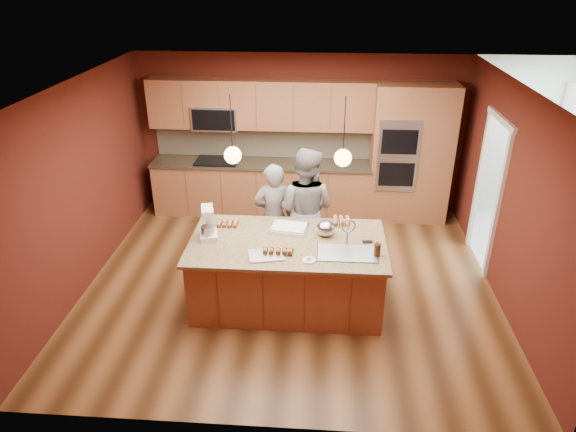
# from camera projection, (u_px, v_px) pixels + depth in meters

# --- Properties ---
(floor) EXTENTS (5.50, 5.50, 0.00)m
(floor) POSITION_uv_depth(u_px,v_px,m) (290.00, 282.00, 7.14)
(floor) COLOR #442712
(floor) RESTS_ON ground
(ceiling) EXTENTS (5.50, 5.50, 0.00)m
(ceiling) POSITION_uv_depth(u_px,v_px,m) (291.00, 86.00, 5.94)
(ceiling) COLOR white
(ceiling) RESTS_ON ground
(wall_back) EXTENTS (5.50, 0.00, 5.50)m
(wall_back) POSITION_uv_depth(u_px,v_px,m) (300.00, 134.00, 8.77)
(wall_back) COLOR #4D1811
(wall_back) RESTS_ON ground
(wall_front) EXTENTS (5.50, 0.00, 5.50)m
(wall_front) POSITION_uv_depth(u_px,v_px,m) (271.00, 312.00, 4.30)
(wall_front) COLOR #4D1811
(wall_front) RESTS_ON ground
(wall_left) EXTENTS (0.00, 5.00, 5.00)m
(wall_left) POSITION_uv_depth(u_px,v_px,m) (81.00, 187.00, 6.71)
(wall_left) COLOR #4D1811
(wall_left) RESTS_ON ground
(wall_right) EXTENTS (0.00, 5.00, 5.00)m
(wall_right) POSITION_uv_depth(u_px,v_px,m) (511.00, 199.00, 6.36)
(wall_right) COLOR #4D1811
(wall_right) RESTS_ON ground
(cabinet_run) EXTENTS (3.74, 0.64, 2.30)m
(cabinet_run) POSITION_uv_depth(u_px,v_px,m) (259.00, 159.00, 8.75)
(cabinet_run) COLOR brown
(cabinet_run) RESTS_ON floor
(oven_column) EXTENTS (1.30, 0.62, 2.30)m
(oven_column) POSITION_uv_depth(u_px,v_px,m) (410.00, 154.00, 8.47)
(oven_column) COLOR brown
(oven_column) RESTS_ON floor
(doorway_trim) EXTENTS (0.08, 1.11, 2.20)m
(doorway_trim) POSITION_uv_depth(u_px,v_px,m) (487.00, 195.00, 7.21)
(doorway_trim) COLOR white
(doorway_trim) RESTS_ON wall_right
(pendant_left) EXTENTS (0.20, 0.20, 0.80)m
(pendant_left) POSITION_uv_depth(u_px,v_px,m) (233.00, 155.00, 5.88)
(pendant_left) COLOR black
(pendant_left) RESTS_ON ceiling
(pendant_right) EXTENTS (0.20, 0.20, 0.80)m
(pendant_right) POSITION_uv_depth(u_px,v_px,m) (343.00, 157.00, 5.80)
(pendant_right) COLOR black
(pendant_right) RESTS_ON ceiling
(island) EXTENTS (2.43, 1.36, 1.27)m
(island) POSITION_uv_depth(u_px,v_px,m) (289.00, 271.00, 6.52)
(island) COLOR brown
(island) RESTS_ON floor
(person_left) EXTENTS (0.64, 0.49, 1.55)m
(person_left) POSITION_uv_depth(u_px,v_px,m) (273.00, 216.00, 7.24)
(person_left) COLOR black
(person_left) RESTS_ON floor
(person_right) EXTENTS (1.04, 0.93, 1.79)m
(person_right) POSITION_uv_depth(u_px,v_px,m) (305.00, 209.00, 7.16)
(person_right) COLOR gray
(person_right) RESTS_ON floor
(stand_mixer) EXTENTS (0.27, 0.33, 0.40)m
(stand_mixer) POSITION_uv_depth(u_px,v_px,m) (208.00, 225.00, 6.36)
(stand_mixer) COLOR white
(stand_mixer) RESTS_ON island
(sheet_cake) EXTENTS (0.54, 0.43, 0.05)m
(sheet_cake) POSITION_uv_depth(u_px,v_px,m) (289.00, 228.00, 6.62)
(sheet_cake) COLOR white
(sheet_cake) RESTS_ON island
(cooling_rack) EXTENTS (0.47, 0.38, 0.02)m
(cooling_rack) POSITION_uv_depth(u_px,v_px,m) (267.00, 255.00, 6.02)
(cooling_rack) COLOR silver
(cooling_rack) RESTS_ON island
(mixing_bowl) EXTENTS (0.24, 0.24, 0.20)m
(mixing_bowl) POSITION_uv_depth(u_px,v_px,m) (326.00, 228.00, 6.44)
(mixing_bowl) COLOR #B5B7BD
(mixing_bowl) RESTS_ON island
(plate) EXTENTS (0.16, 0.16, 0.01)m
(plate) POSITION_uv_depth(u_px,v_px,m) (309.00, 260.00, 5.92)
(plate) COLOR silver
(plate) RESTS_ON island
(tumbler) EXTENTS (0.08, 0.08, 0.16)m
(tumbler) POSITION_uv_depth(u_px,v_px,m) (377.00, 250.00, 5.99)
(tumbler) COLOR #321B0E
(tumbler) RESTS_ON island
(phone) EXTENTS (0.13, 0.08, 0.01)m
(phone) POSITION_uv_depth(u_px,v_px,m) (367.00, 242.00, 6.31)
(phone) COLOR black
(phone) RESTS_ON island
(cupcakes_left) EXTENTS (0.28, 0.21, 0.06)m
(cupcakes_left) POSITION_uv_depth(u_px,v_px,m) (228.00, 223.00, 6.72)
(cupcakes_left) COLOR #DD854D
(cupcakes_left) RESTS_ON island
(cupcakes_rack) EXTENTS (0.38, 0.15, 0.07)m
(cupcakes_rack) POSITION_uv_depth(u_px,v_px,m) (278.00, 250.00, 6.04)
(cupcakes_rack) COLOR #DD854D
(cupcakes_rack) RESTS_ON island
(cupcakes_right) EXTENTS (0.25, 0.25, 0.07)m
(cupcakes_right) POSITION_uv_depth(u_px,v_px,m) (341.00, 221.00, 6.76)
(cupcakes_right) COLOR #DD854D
(cupcakes_right) RESTS_ON island
(dryer) EXTENTS (0.76, 0.78, 1.06)m
(dryer) POSITION_uv_depth(u_px,v_px,m) (568.00, 211.00, 7.96)
(dryer) COLOR white
(dryer) RESTS_ON floor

